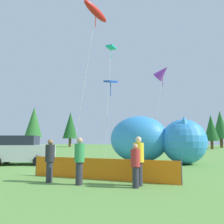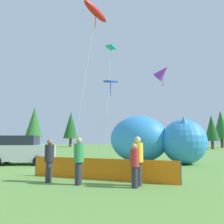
% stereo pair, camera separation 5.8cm
% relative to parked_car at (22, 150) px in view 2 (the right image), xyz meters
% --- Properties ---
extents(ground_plane, '(120.00, 120.00, 0.00)m').
position_rel_parked_car_xyz_m(ground_plane, '(4.98, -1.04, -0.99)').
color(ground_plane, '#609342').
extents(parked_car, '(4.66, 3.04, 2.00)m').
position_rel_parked_car_xyz_m(parked_car, '(0.00, 0.00, 0.00)').
color(parked_car, '#B7BCC1').
rests_on(parked_car, ground).
extents(folding_chair, '(0.54, 0.54, 0.85)m').
position_rel_parked_car_xyz_m(folding_chair, '(8.22, -0.83, -0.48)').
color(folding_chair, maroon).
rests_on(folding_chair, ground).
extents(inflatable_cat, '(7.29, 4.12, 3.54)m').
position_rel_parked_car_xyz_m(inflatable_cat, '(8.99, 3.06, 0.64)').
color(inflatable_cat, '#338CD8').
rests_on(inflatable_cat, ground).
extents(safety_fence, '(6.80, 0.87, 1.01)m').
position_rel_parked_car_xyz_m(safety_fence, '(6.94, -4.30, -0.53)').
color(safety_fence, orange).
rests_on(safety_fence, ground).
extents(spectator_in_yellow_shirt, '(0.40, 0.40, 1.82)m').
position_rel_parked_car_xyz_m(spectator_in_yellow_shirt, '(6.42, -5.52, 0.01)').
color(spectator_in_yellow_shirt, '#2D2D38').
rests_on(spectator_in_yellow_shirt, ground).
extents(spectator_in_green_shirt, '(0.40, 0.40, 1.86)m').
position_rel_parked_car_xyz_m(spectator_in_green_shirt, '(8.71, -5.18, 0.02)').
color(spectator_in_green_shirt, '#2D2D38').
rests_on(spectator_in_green_shirt, ground).
extents(spectator_in_white_shirt, '(0.35, 0.35, 1.59)m').
position_rel_parked_car_xyz_m(spectator_in_white_shirt, '(8.63, -5.57, -0.12)').
color(spectator_in_white_shirt, '#2D2D38').
rests_on(spectator_in_white_shirt, ground).
extents(spectator_in_red_shirt, '(0.38, 0.38, 1.76)m').
position_rel_parked_car_xyz_m(spectator_in_red_shirt, '(5.05, -5.32, -0.03)').
color(spectator_in_red_shirt, '#2D2D38').
rests_on(spectator_in_red_shirt, ground).
extents(kite_purple_delta, '(2.00, 1.60, 8.64)m').
position_rel_parked_car_xyz_m(kite_purple_delta, '(9.84, 6.15, 6.83)').
color(kite_purple_delta, silver).
rests_on(kite_purple_delta, ground).
extents(kite_teal_diamond, '(1.18, 3.59, 11.91)m').
position_rel_parked_car_xyz_m(kite_teal_diamond, '(4.52, 8.34, 10.41)').
color(kite_teal_diamond, silver).
rests_on(kite_teal_diamond, ground).
extents(kite_red_lizard, '(2.61, 2.83, 12.35)m').
position_rel_parked_car_xyz_m(kite_red_lizard, '(4.78, 1.75, 10.75)').
color(kite_red_lizard, silver).
rests_on(kite_red_lizard, ground).
extents(kite_blue_box, '(2.08, 1.65, 7.00)m').
position_rel_parked_car_xyz_m(kite_blue_box, '(5.35, 4.49, 5.67)').
color(kite_blue_box, silver).
rests_on(kite_blue_box, ground).
extents(horizon_tree_east, '(3.23, 3.23, 7.72)m').
position_rel_parked_car_xyz_m(horizon_tree_east, '(21.71, 35.43, 3.75)').
color(horizon_tree_east, brown).
rests_on(horizon_tree_east, ground).
extents(horizon_tree_west, '(2.55, 2.55, 6.08)m').
position_rel_parked_car_xyz_m(horizon_tree_west, '(18.33, 28.07, 2.74)').
color(horizon_tree_west, brown).
rests_on(horizon_tree_west, ground).
extents(horizon_tree_mid, '(3.69, 3.69, 8.80)m').
position_rel_parked_car_xyz_m(horizon_tree_mid, '(-17.44, 28.81, 4.42)').
color(horizon_tree_mid, brown).
rests_on(horizon_tree_mid, ground).
extents(horizon_tree_northeast, '(3.38, 3.38, 8.07)m').
position_rel_parked_car_xyz_m(horizon_tree_northeast, '(-10.89, 33.43, 3.97)').
color(horizon_tree_northeast, brown).
rests_on(horizon_tree_northeast, ground).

